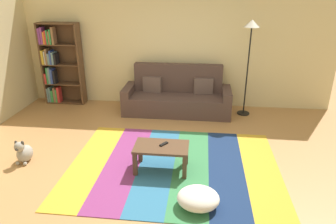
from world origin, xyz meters
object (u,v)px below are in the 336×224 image
(tv_remote, at_px, (164,144))
(bookshelf, at_px, (57,65))
(pouf, at_px, (198,198))
(couch, at_px, (177,97))
(coffee_table, at_px, (161,150))
(standing_lamp, at_px, (251,37))
(dog, at_px, (24,152))

(tv_remote, bearing_deg, bookshelf, 172.71)
(bookshelf, height_order, pouf, bookshelf)
(couch, height_order, coffee_table, couch)
(coffee_table, relative_size, standing_lamp, 0.41)
(dog, bearing_deg, standing_lamp, 33.22)
(couch, xyz_separation_m, coffee_table, (-0.03, -2.33, -0.01))
(bookshelf, distance_m, dog, 2.78)
(bookshelf, relative_size, dog, 4.58)
(bookshelf, bearing_deg, tv_remote, -43.15)
(couch, relative_size, standing_lamp, 1.16)
(dog, height_order, standing_lamp, standing_lamp)
(dog, xyz_separation_m, standing_lamp, (3.62, 2.37, 1.47))
(pouf, bearing_deg, tv_remote, 122.74)
(pouf, bearing_deg, standing_lamp, 74.10)
(coffee_table, height_order, dog, coffee_table)
(couch, xyz_separation_m, bookshelf, (-2.74, 0.28, 0.56))
(couch, relative_size, bookshelf, 1.24)
(couch, height_order, bookshelf, bookshelf)
(pouf, distance_m, dog, 2.83)
(coffee_table, height_order, tv_remote, tv_remote)
(pouf, bearing_deg, coffee_table, 125.49)
(bookshelf, distance_m, tv_remote, 3.79)
(coffee_table, xyz_separation_m, dog, (-2.16, -0.01, -0.17))
(couch, relative_size, tv_remote, 15.07)
(dog, relative_size, standing_lamp, 0.20)
(standing_lamp, bearing_deg, pouf, -105.90)
(coffee_table, bearing_deg, standing_lamp, 58.20)
(coffee_table, distance_m, dog, 2.16)
(couch, height_order, tv_remote, couch)
(dog, bearing_deg, bookshelf, 101.88)
(couch, xyz_separation_m, dog, (-2.19, -2.34, -0.18))
(bookshelf, bearing_deg, pouf, -46.07)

